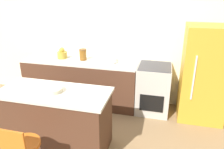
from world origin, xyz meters
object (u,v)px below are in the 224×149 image
oven_range (153,89)px  mixing_bowl (111,60)px  kettle (62,54)px  refrigerator (204,74)px

oven_range → mixing_bowl: mixing_bowl is taller
kettle → refrigerator: bearing=-1.1°
kettle → oven_range: bearing=-1.2°
refrigerator → kettle: 2.71m
oven_range → refrigerator: (0.85, -0.02, 0.38)m
refrigerator → mixing_bowl: bearing=178.2°
oven_range → kettle: (-1.85, 0.04, 0.54)m
refrigerator → kettle: size_ratio=7.57×
mixing_bowl → kettle: bearing=180.0°
kettle → mixing_bowl: (1.02, -0.00, -0.04)m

